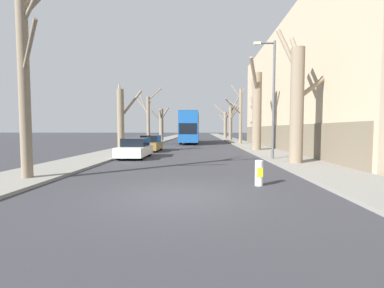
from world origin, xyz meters
TOP-DOWN VIEW (x-y plane):
  - ground_plane at (0.00, 0.00)m, footprint 300.00×300.00m
  - sidewalk_left at (-6.57, 50.00)m, footprint 3.21×120.00m
  - sidewalk_right at (6.57, 50.00)m, footprint 3.21×120.00m
  - building_facade_right at (13.16, 18.54)m, footprint 10.08×30.40m
  - street_tree_left_0 at (-6.03, 2.17)m, footprint 1.55×2.10m
  - street_tree_left_1 at (-6.05, 14.16)m, footprint 2.74×3.18m
  - street_tree_left_2 at (-6.09, 25.53)m, footprint 3.57×1.98m
  - street_tree_left_3 at (-6.01, 36.08)m, footprint 3.21×1.49m
  - street_tree_right_0 at (6.22, 7.25)m, footprint 3.21×1.83m
  - street_tree_right_1 at (5.93, 16.49)m, footprint 1.61×3.99m
  - street_tree_right_2 at (6.04, 27.33)m, footprint 3.14×4.37m
  - street_tree_right_3 at (6.07, 37.71)m, footprint 2.05×3.58m
  - street_tree_right_4 at (6.00, 47.78)m, footprint 4.82×2.68m
  - double_decker_bus at (-0.83, 29.51)m, footprint 2.56×10.67m
  - parked_car_0 at (-3.91, 10.40)m, footprint 1.81×4.05m
  - parked_car_1 at (-3.91, 16.14)m, footprint 1.77×4.12m
  - lamp_post at (5.35, 9.22)m, footprint 1.40×0.20m
  - traffic_bollard at (2.85, 1.57)m, footprint 0.29×0.30m

SIDE VIEW (x-z plane):
  - ground_plane at x=0.00m, z-range 0.00..0.00m
  - sidewalk_left at x=-6.57m, z-range 0.00..0.12m
  - sidewalk_right at x=6.57m, z-range 0.00..0.12m
  - traffic_bollard at x=2.85m, z-range 0.00..0.91m
  - parked_car_0 at x=-3.91m, z-range -0.04..1.35m
  - parked_car_1 at x=-3.91m, z-range -0.05..1.42m
  - double_decker_bus at x=-0.83m, z-range 0.29..4.71m
  - street_tree_left_3 at x=-6.01m, z-range 0.13..5.82m
  - street_tree_left_1 at x=-6.05m, z-range -0.13..6.16m
  - street_tree_right_3 at x=6.07m, z-range -0.61..7.39m
  - street_tree_right_4 at x=6.00m, z-range -0.34..7.22m
  - street_tree_left_2 at x=-6.09m, z-range -0.15..7.22m
  - street_tree_right_0 at x=6.22m, z-range -0.39..7.63m
  - street_tree_left_0 at x=-6.03m, z-range -0.13..7.94m
  - street_tree_right_1 at x=5.93m, z-range -0.15..8.01m
  - street_tree_right_2 at x=6.04m, z-range 0.02..8.17m
  - lamp_post at x=5.35m, z-range 0.46..8.12m
  - building_facade_right at x=13.16m, z-range -0.01..11.93m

